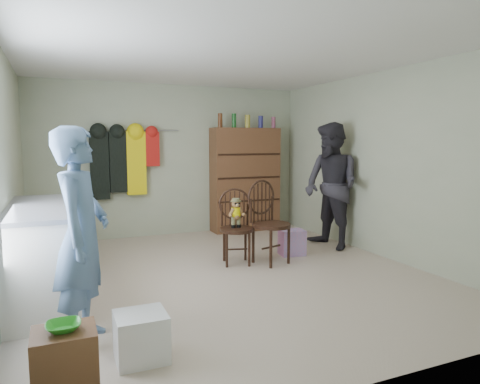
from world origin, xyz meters
name	(u,v)px	position (x,y,z in m)	size (l,w,h in m)	color
ground_plane	(227,275)	(0.00, 0.00, 0.00)	(5.00, 5.00, 0.00)	beige
room_walls	(211,140)	(0.00, 0.53, 1.58)	(5.00, 5.00, 5.00)	#B5BC9D
counter	(43,252)	(-1.95, 0.00, 0.47)	(0.64, 1.86, 0.94)	silver
stool	(66,372)	(-1.80, -2.05, 0.25)	(0.35, 0.30, 0.50)	brown
bowl	(63,327)	(-1.80, -2.05, 0.52)	(0.19, 0.19, 0.05)	green
plastic_tub	(141,337)	(-1.29, -1.59, 0.17)	(0.36, 0.34, 0.34)	white
chair_front	(236,221)	(0.29, 0.44, 0.55)	(0.52, 0.52, 0.96)	#381F13
chair_far	(268,219)	(0.68, 0.30, 0.58)	(0.59, 0.59, 1.07)	#381F13
striped_bag	(292,242)	(1.16, 0.49, 0.17)	(0.33, 0.26, 0.35)	pink
person_left	(82,236)	(-1.64, -1.12, 0.84)	(0.61, 0.40, 1.67)	#56769F
person_right	(331,186)	(1.88, 0.62, 0.92)	(0.90, 0.70, 1.84)	#2D2B33
dresser	(245,179)	(1.25, 2.30, 0.91)	(1.20, 0.39, 2.04)	brown
coat_rack	(123,162)	(-0.83, 2.38, 1.25)	(1.42, 0.12, 1.09)	#99999E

